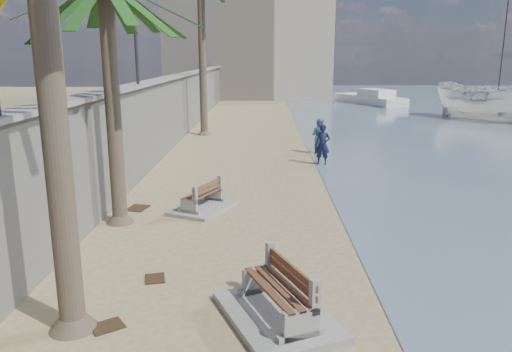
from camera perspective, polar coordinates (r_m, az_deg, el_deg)
name	(u,v)px	position (r m, az deg, el deg)	size (l,w,h in m)	color
ground_plane	(280,346)	(8.69, 2.73, -18.86)	(140.00, 140.00, 0.00)	#9C895F
seawall	(174,110)	(27.93, -9.35, 7.41)	(0.45, 70.00, 3.50)	gray
wall_cap	(173,77)	(27.80, -9.50, 11.10)	(0.80, 70.00, 0.12)	gray
end_building	(249,35)	(59.40, -0.81, 15.83)	(18.00, 12.00, 14.00)	#B7AA93
bench_near	(278,297)	(9.21, 2.51, -13.64)	(2.51, 2.92, 1.03)	gray
bench_far	(202,198)	(15.52, -6.16, -2.53)	(2.13, 2.46, 0.86)	gray
streetlight	(134,1)	(20.02, -13.81, 18.89)	(0.28, 0.28, 5.12)	#2D2D33
person_a	(323,142)	(21.92, 7.64, 3.90)	(0.74, 0.50, 2.05)	#131936
person_b	(319,134)	(24.56, 7.22, 4.76)	(0.91, 0.71, 1.89)	#466B92
boat_cruiser	(491,99)	(40.89, 25.27, 7.93)	(3.31, 3.41, 3.90)	silver
yacht_far	(369,100)	(51.69, 12.78, 8.46)	(9.15, 2.56, 1.50)	silver
sailboat_west	(497,100)	(56.51, 25.85, 7.84)	(7.08, 5.28, 10.50)	silver
debris_b	(107,326)	(9.56, -16.63, -16.13)	(0.54, 0.43, 0.03)	#382616
debris_c	(138,208)	(16.10, -13.37, -3.58)	(0.71, 0.57, 0.03)	#382616
debris_d	(155,279)	(11.12, -11.46, -11.41)	(0.51, 0.41, 0.03)	#382616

